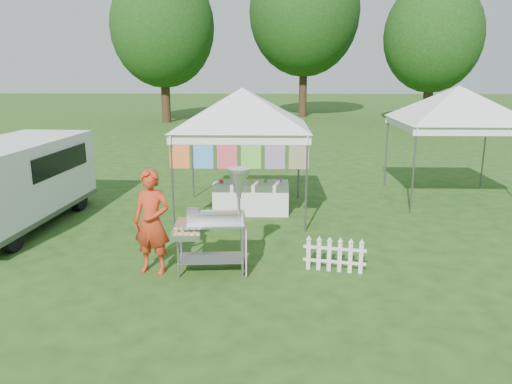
{
  "coord_description": "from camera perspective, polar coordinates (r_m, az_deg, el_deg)",
  "views": [
    {
      "loc": [
        0.63,
        -8.18,
        3.45
      ],
      "look_at": [
        0.38,
        1.19,
        1.1
      ],
      "focal_mm": 35.0,
      "sensor_mm": 36.0,
      "label": 1
    }
  ],
  "objects": [
    {
      "name": "vendor",
      "position": [
        8.65,
        -11.82,
        -3.36
      ],
      "size": [
        0.74,
        0.57,
        1.81
      ],
      "primitive_type": "imported",
      "rotation": [
        0.0,
        0.0,
        -0.23
      ],
      "color": "#BA3316",
      "rests_on": "ground"
    },
    {
      "name": "ground",
      "position": [
        8.9,
        -2.67,
        -8.75
      ],
      "size": [
        120.0,
        120.0,
        0.0
      ],
      "primitive_type": "plane",
      "color": "#234413",
      "rests_on": "ground"
    },
    {
      "name": "tree_right",
      "position": [
        31.65,
        19.58,
        16.43
      ],
      "size": [
        5.6,
        5.6,
        8.42
      ],
      "color": "#322312",
      "rests_on": "ground"
    },
    {
      "name": "picket_fence",
      "position": [
        8.78,
        8.95,
        -7.23
      ],
      "size": [
        1.06,
        0.23,
        0.56
      ],
      "rotation": [
        0.0,
        0.0,
        -0.19
      ],
      "color": "white",
      "rests_on": "ground"
    },
    {
      "name": "canopy_right",
      "position": [
        14.06,
        22.24,
        11.18
      ],
      "size": [
        4.24,
        4.24,
        3.45
      ],
      "color": "#59595E",
      "rests_on": "ground"
    },
    {
      "name": "display_table",
      "position": [
        12.07,
        -0.59,
        -0.66
      ],
      "size": [
        1.8,
        0.7,
        0.76
      ],
      "primitive_type": "cube",
      "color": "white",
      "rests_on": "ground"
    },
    {
      "name": "cargo_van",
      "position": [
        12.19,
        -25.87,
        1.13
      ],
      "size": [
        2.16,
        4.67,
        1.89
      ],
      "rotation": [
        0.0,
        0.0,
        -0.08
      ],
      "color": "white",
      "rests_on": "ground"
    },
    {
      "name": "tree_left",
      "position": [
        32.95,
        -10.61,
        17.99
      ],
      "size": [
        6.4,
        6.4,
        9.53
      ],
      "color": "#322312",
      "rests_on": "ground"
    },
    {
      "name": "canopy_main",
      "position": [
        11.71,
        -1.59,
        11.79
      ],
      "size": [
        4.24,
        4.24,
        3.45
      ],
      "color": "#59595E",
      "rests_on": "ground"
    },
    {
      "name": "donut_cart",
      "position": [
        8.46,
        -3.97,
        -2.35
      ],
      "size": [
        1.29,
        0.98,
        1.81
      ],
      "rotation": [
        0.0,
        0.0,
        0.07
      ],
      "color": "gray",
      "rests_on": "ground"
    },
    {
      "name": "tree_mid",
      "position": [
        36.45,
        5.58,
        19.81
      ],
      "size": [
        7.6,
        7.6,
        11.52
      ],
      "color": "#322312",
      "rests_on": "ground"
    }
  ]
}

